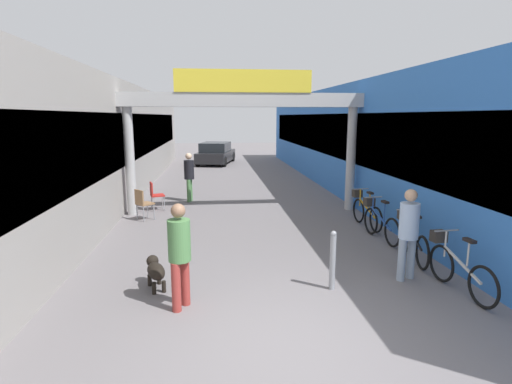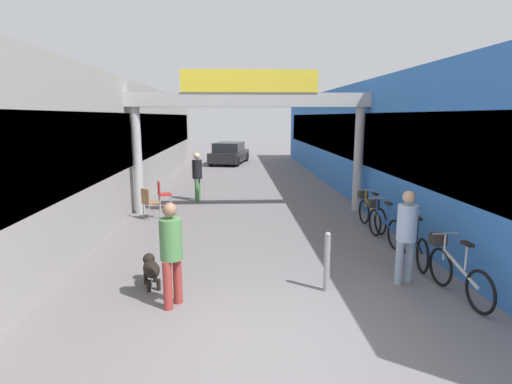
{
  "view_description": "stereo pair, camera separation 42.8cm",
  "coord_description": "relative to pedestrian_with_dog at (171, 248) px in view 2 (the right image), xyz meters",
  "views": [
    {
      "loc": [
        -0.89,
        -4.58,
        2.91
      ],
      "look_at": [
        0.0,
        3.82,
        1.3
      ],
      "focal_mm": 28.0,
      "sensor_mm": 36.0,
      "label": 1
    },
    {
      "loc": [
        -0.46,
        -4.62,
        2.91
      ],
      "look_at": [
        0.0,
        3.82,
        1.3
      ],
      "focal_mm": 28.0,
      "sensor_mm": 36.0,
      "label": 2
    }
  ],
  "objects": [
    {
      "name": "ground_plane",
      "position": [
        1.43,
        -1.23,
        -0.94
      ],
      "size": [
        80.0,
        80.0,
        0.0
      ],
      "primitive_type": "plane",
      "color": "slate"
    },
    {
      "name": "storefront_left",
      "position": [
        -3.66,
        9.77,
        1.06
      ],
      "size": [
        3.0,
        26.0,
        4.0
      ],
      "color": "#9E9993",
      "rests_on": "ground_plane"
    },
    {
      "name": "storefront_right",
      "position": [
        6.52,
        9.77,
        1.06
      ],
      "size": [
        3.0,
        26.0,
        4.0
      ],
      "color": "blue",
      "rests_on": "ground_plane"
    },
    {
      "name": "arcade_sign_gateway",
      "position": [
        1.43,
        6.16,
        2.08
      ],
      "size": [
        7.4,
        0.47,
        4.23
      ],
      "color": "#B2B2B2",
      "rests_on": "ground_plane"
    },
    {
      "name": "pedestrian_with_dog",
      "position": [
        0.0,
        0.0,
        0.0
      ],
      "size": [
        0.46,
        0.46,
        1.65
      ],
      "color": "#99332D",
      "rests_on": "ground_plane"
    },
    {
      "name": "pedestrian_companion",
      "position": [
        3.95,
        0.69,
        0.01
      ],
      "size": [
        0.45,
        0.45,
        1.66
      ],
      "color": "#8C9EB2",
      "rests_on": "ground_plane"
    },
    {
      "name": "pedestrian_carrying_crate",
      "position": [
        -0.32,
        7.94,
        0.02
      ],
      "size": [
        0.39,
        0.4,
        1.68
      ],
      "color": "#4C7F47",
      "rests_on": "ground_plane"
    },
    {
      "name": "dog_on_leash",
      "position": [
        -0.49,
        0.79,
        -0.62
      ],
      "size": [
        0.46,
        0.73,
        0.51
      ],
      "color": "black",
      "rests_on": "ground_plane"
    },
    {
      "name": "bicycle_silver_nearest",
      "position": [
        4.56,
        0.14,
        -0.5
      ],
      "size": [
        0.46,
        1.69,
        0.98
      ],
      "color": "black",
      "rests_on": "ground_plane"
    },
    {
      "name": "bicycle_black_second",
      "position": [
        4.56,
        1.71,
        -0.5
      ],
      "size": [
        0.46,
        1.68,
        0.98
      ],
      "color": "black",
      "rests_on": "ground_plane"
    },
    {
      "name": "bicycle_blue_third",
      "position": [
        4.45,
        3.08,
        -0.5
      ],
      "size": [
        0.46,
        1.69,
        0.98
      ],
      "color": "black",
      "rests_on": "ground_plane"
    },
    {
      "name": "bicycle_orange_farthest",
      "position": [
        4.54,
        4.2,
        -0.5
      ],
      "size": [
        0.46,
        1.69,
        0.98
      ],
      "color": "black",
      "rests_on": "ground_plane"
    },
    {
      "name": "bollard_post_metal",
      "position": [
        2.5,
        0.41,
        -0.41
      ],
      "size": [
        0.1,
        0.1,
        1.03
      ],
      "color": "gray",
      "rests_on": "ground_plane"
    },
    {
      "name": "cafe_chair_wood_nearer",
      "position": [
        -1.49,
        5.45,
        -0.4
      ],
      "size": [
        0.56,
        0.56,
        0.89
      ],
      "color": "gray",
      "rests_on": "ground_plane"
    },
    {
      "name": "cafe_chair_red_farther",
      "position": [
        -1.32,
        6.69,
        -0.4
      ],
      "size": [
        0.5,
        0.5,
        0.89
      ],
      "color": "gray",
      "rests_on": "ground_plane"
    },
    {
      "name": "parked_car_black",
      "position": [
        0.66,
        19.04,
        -0.3
      ],
      "size": [
        2.57,
        4.28,
        1.33
      ],
      "color": "black",
      "rests_on": "ground_plane"
    }
  ]
}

